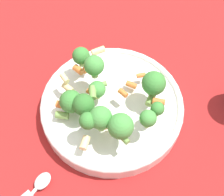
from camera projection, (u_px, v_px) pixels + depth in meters
ground_plane at (112, 111)px, 0.67m from camera, size 3.00×3.00×0.00m
bowl at (112, 106)px, 0.65m from camera, size 0.30×0.30×0.04m
pasta_salad at (106, 99)px, 0.59m from camera, size 0.22×0.24×0.09m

